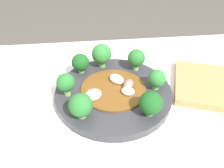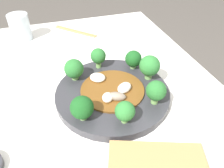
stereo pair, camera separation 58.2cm
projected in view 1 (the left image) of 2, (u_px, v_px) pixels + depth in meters
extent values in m
cylinder|color=#333338|center=(112.00, 93.00, 0.60)|extent=(0.32, 0.32, 0.02)
cylinder|color=#89B76B|center=(149.00, 112.00, 0.52)|extent=(0.02, 0.02, 0.01)
sphere|color=#19511E|center=(151.00, 103.00, 0.50)|extent=(0.06, 0.06, 0.06)
cylinder|color=#89B76B|center=(81.00, 70.00, 0.66)|extent=(0.02, 0.02, 0.01)
sphere|color=#19511E|center=(80.00, 62.00, 0.64)|extent=(0.05, 0.05, 0.05)
cylinder|color=#70A356|center=(102.00, 63.00, 0.68)|extent=(0.02, 0.02, 0.02)
sphere|color=#2D7533|center=(102.00, 54.00, 0.66)|extent=(0.06, 0.06, 0.06)
cylinder|color=#7AAD5B|center=(82.00, 114.00, 0.51)|extent=(0.02, 0.02, 0.01)
sphere|color=#286B2D|center=(81.00, 105.00, 0.49)|extent=(0.06, 0.06, 0.06)
cylinder|color=#7AAD5B|center=(136.00, 67.00, 0.66)|extent=(0.02, 0.02, 0.02)
sphere|color=#286B2D|center=(136.00, 58.00, 0.64)|extent=(0.05, 0.05, 0.05)
cylinder|color=#7AAD5B|center=(156.00, 86.00, 0.59)|extent=(0.02, 0.02, 0.01)
sphere|color=#2D7533|center=(157.00, 78.00, 0.58)|extent=(0.05, 0.05, 0.05)
cylinder|color=#7AAD5B|center=(67.00, 91.00, 0.57)|extent=(0.02, 0.02, 0.02)
sphere|color=#286B2D|center=(66.00, 82.00, 0.55)|extent=(0.05, 0.05, 0.05)
cylinder|color=brown|center=(112.00, 89.00, 0.59)|extent=(0.18, 0.18, 0.01)
ellipsoid|color=beige|center=(128.00, 91.00, 0.57)|extent=(0.05, 0.04, 0.02)
ellipsoid|color=gray|center=(128.00, 85.00, 0.59)|extent=(0.04, 0.05, 0.02)
ellipsoid|color=silver|center=(117.00, 79.00, 0.61)|extent=(0.05, 0.06, 0.02)
ellipsoid|color=silver|center=(93.00, 95.00, 0.56)|extent=(0.06, 0.06, 0.02)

